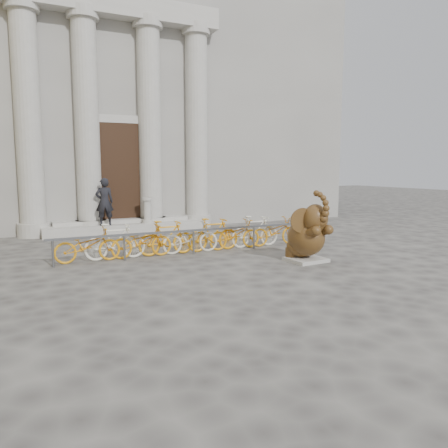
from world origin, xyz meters
name	(u,v)px	position (x,y,z in m)	size (l,w,h in m)	color
ground	(236,296)	(0.00, 0.00, 0.00)	(80.00, 80.00, 0.00)	#474442
classical_building	(95,95)	(0.00, 14.93, 5.98)	(22.00, 10.70, 12.00)	gray
entrance_steps	(125,228)	(0.00, 9.40, 0.18)	(6.00, 1.20, 0.36)	#A8A59E
elephant_statue	(307,236)	(3.16, 2.01, 0.69)	(1.28, 1.44, 1.91)	#A8A59E
bike_rack	(190,236)	(0.81, 4.49, 0.50)	(8.00, 0.53, 1.00)	slate
pedestrian	(104,202)	(-0.80, 9.05, 1.24)	(0.64, 0.42, 1.76)	black
balustrade_post	(147,211)	(0.82, 9.10, 0.81)	(0.40, 0.40, 0.98)	#A8A59E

